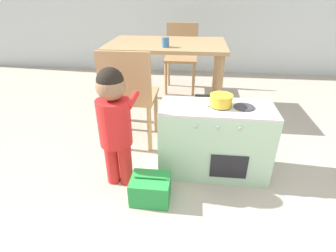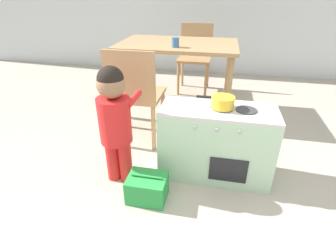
# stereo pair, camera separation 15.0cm
# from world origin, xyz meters

# --- Properties ---
(play_kitchen) EXTENTS (0.79, 0.36, 0.55)m
(play_kitchen) POSITION_xyz_m (0.01, 0.88, 0.27)
(play_kitchen) COLOR #B2DBB7
(play_kitchen) RESTS_ON ground_plane
(toy_pot) EXTENTS (0.25, 0.16, 0.08)m
(toy_pot) POSITION_xyz_m (0.03, 0.88, 0.59)
(toy_pot) COLOR yellow
(toy_pot) RESTS_ON play_kitchen
(child_figure) EXTENTS (0.24, 0.36, 0.85)m
(child_figure) POSITION_xyz_m (-0.65, 0.68, 0.52)
(child_figure) COLOR red
(child_figure) RESTS_ON ground_plane
(toy_basket) EXTENTS (0.26, 0.20, 0.19)m
(toy_basket) POSITION_xyz_m (-0.40, 0.52, 0.09)
(toy_basket) COLOR green
(toy_basket) RESTS_ON ground_plane
(dining_table) EXTENTS (1.22, 0.80, 0.75)m
(dining_table) POSITION_xyz_m (-0.46, 2.00, 0.65)
(dining_table) COLOR tan
(dining_table) RESTS_ON ground_plane
(dining_chair_near) EXTENTS (0.42, 0.42, 0.85)m
(dining_chair_near) POSITION_xyz_m (-0.69, 1.21, 0.47)
(dining_chair_near) COLOR tan
(dining_chair_near) RESTS_ON ground_plane
(dining_chair_far) EXTENTS (0.42, 0.42, 0.85)m
(dining_chair_far) POSITION_xyz_m (-0.35, 2.70, 0.47)
(dining_chair_far) COLOR tan
(dining_chair_far) RESTS_ON ground_plane
(cup_on_table) EXTENTS (0.07, 0.07, 0.09)m
(cup_on_table) POSITION_xyz_m (-0.45, 1.77, 0.79)
(cup_on_table) COLOR teal
(cup_on_table) RESTS_ON dining_table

